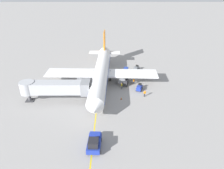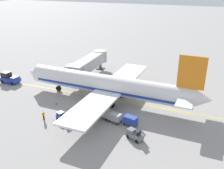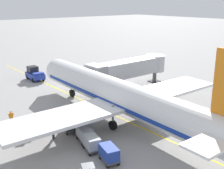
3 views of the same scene
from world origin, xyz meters
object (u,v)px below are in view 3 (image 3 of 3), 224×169
at_px(pushback_tractor, 35,74).
at_px(baggage_cart_third_in_train, 92,142).
at_px(baggage_cart_tail_end, 109,153).
at_px(ground_crew_marshaller, 11,117).
at_px(safety_cone_nose_left, 49,108).
at_px(baggage_cart_second_in_train, 84,133).
at_px(parked_airliner, 119,96).
at_px(ground_crew_loader, 53,131).
at_px(baggage_tug_trailing, 30,125).
at_px(jet_bridge, 129,68).
at_px(ground_crew_wing_walker, 68,116).
at_px(baggage_cart_front, 69,123).

bearing_deg(pushback_tractor, baggage_cart_third_in_train, -104.42).
xyz_separation_m(baggage_cart_tail_end, ground_crew_marshaller, (-3.70, 13.94, 0.00)).
distance_m(pushback_tractor, safety_cone_nose_left, 16.58).
bearing_deg(baggage_cart_second_in_train, pushback_tractor, 75.68).
height_order(baggage_cart_third_in_train, safety_cone_nose_left, baggage_cart_third_in_train).
bearing_deg(baggage_cart_tail_end, baggage_cart_third_in_train, 90.57).
height_order(parked_airliner, baggage_cart_tail_end, parked_airliner).
bearing_deg(ground_crew_loader, safety_cone_nose_left, 64.97).
bearing_deg(ground_crew_loader, baggage_cart_third_in_train, -70.35).
bearing_deg(baggage_tug_trailing, jet_bridge, 13.95).
height_order(baggage_tug_trailing, ground_crew_marshaller, ground_crew_marshaller).
xyz_separation_m(parked_airliner, pushback_tractor, (0.22, 24.25, -2.09)).
bearing_deg(baggage_tug_trailing, ground_crew_loader, -72.11).
relative_size(jet_bridge, baggage_cart_second_in_train, 5.35).
xyz_separation_m(baggage_tug_trailing, baggage_cart_third_in_train, (2.77, -8.07, 0.24)).
distance_m(jet_bridge, baggage_tug_trailing, 20.67).
bearing_deg(baggage_cart_third_in_train, baggage_cart_tail_end, -89.43).
bearing_deg(baggage_cart_tail_end, baggage_tug_trailing, 104.56).
xyz_separation_m(ground_crew_loader, ground_crew_marshaller, (-2.00, 6.58, 0.00)).
bearing_deg(jet_bridge, baggage_cart_third_in_train, -142.76).
distance_m(baggage_cart_second_in_train, baggage_cart_tail_end, 4.82).
height_order(ground_crew_wing_walker, safety_cone_nose_left, ground_crew_wing_walker).
height_order(jet_bridge, baggage_cart_tail_end, jet_bridge).
distance_m(baggage_tug_trailing, baggage_cart_front, 4.45).
height_order(jet_bridge, baggage_tug_trailing, jet_bridge).
height_order(pushback_tractor, safety_cone_nose_left, pushback_tractor).
distance_m(pushback_tractor, ground_crew_wing_walker, 21.72).
height_order(baggage_tug_trailing, baggage_cart_front, baggage_tug_trailing).
distance_m(pushback_tractor, baggage_cart_second_in_train, 27.00).
bearing_deg(parked_airliner, jet_bridge, 41.77).
distance_m(baggage_cart_tail_end, safety_cone_nose_left, 15.38).
height_order(baggage_cart_second_in_train, ground_crew_wing_walker, ground_crew_wing_walker).
distance_m(ground_crew_wing_walker, ground_crew_marshaller, 6.67).
xyz_separation_m(baggage_cart_third_in_train, ground_crew_marshaller, (-3.67, 11.26, 0.00)).
bearing_deg(ground_crew_wing_walker, ground_crew_marshaller, 143.43).
xyz_separation_m(baggage_cart_front, safety_cone_nose_left, (1.37, 7.34, -0.66)).
bearing_deg(parked_airliner, baggage_cart_front, 169.29).
relative_size(parked_airliner, ground_crew_wing_walker, 22.07).
bearing_deg(baggage_cart_front, baggage_cart_tail_end, -94.48).
bearing_deg(ground_crew_marshaller, baggage_cart_third_in_train, -71.94).
bearing_deg(ground_crew_marshaller, safety_cone_nose_left, 12.94).
relative_size(jet_bridge, ground_crew_wing_walker, 9.42).
relative_size(baggage_cart_tail_end, ground_crew_loader, 1.76).
bearing_deg(baggage_cart_tail_end, pushback_tractor, 76.83).
height_order(baggage_cart_front, safety_cone_nose_left, baggage_cart_front).
height_order(ground_crew_loader, ground_crew_marshaller, same).
distance_m(baggage_cart_front, baggage_cart_third_in_train, 5.27).
bearing_deg(parked_airliner, ground_crew_marshaller, 145.95).
xyz_separation_m(baggage_tug_trailing, baggage_cart_tail_end, (2.79, -10.75, 0.24)).
bearing_deg(baggage_cart_second_in_train, ground_crew_marshaller, 114.98).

